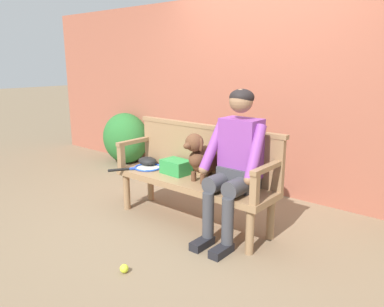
# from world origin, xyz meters

# --- Properties ---
(ground_plane) EXTENTS (40.00, 40.00, 0.00)m
(ground_plane) POSITION_xyz_m (0.00, 0.00, 0.00)
(ground_plane) COLOR #7A664C
(brick_garden_fence) EXTENTS (8.00, 0.30, 2.31)m
(brick_garden_fence) POSITION_xyz_m (0.00, 1.41, 1.15)
(brick_garden_fence) COLOR #9E5642
(brick_garden_fence) RESTS_ON ground
(hedge_bush_mid_left) EXTENTS (0.77, 0.62, 0.77)m
(hedge_bush_mid_left) POSITION_xyz_m (-2.22, 1.07, 0.39)
(hedge_bush_mid_left) COLOR #286B2D
(hedge_bush_mid_left) RESTS_ON ground
(garden_bench) EXTENTS (1.67, 0.47, 0.45)m
(garden_bench) POSITION_xyz_m (0.00, 0.00, 0.39)
(garden_bench) COLOR #93704C
(garden_bench) RESTS_ON ground
(bench_backrest) EXTENTS (1.71, 0.06, 0.50)m
(bench_backrest) POSITION_xyz_m (0.00, 0.21, 0.70)
(bench_backrest) COLOR #93704C
(bench_backrest) RESTS_ON garden_bench
(bench_armrest_left_end) EXTENTS (0.06, 0.47, 0.28)m
(bench_armrest_left_end) POSITION_xyz_m (-0.80, -0.08, 0.65)
(bench_armrest_left_end) COLOR #93704C
(bench_armrest_left_end) RESTS_ON garden_bench
(bench_armrest_right_end) EXTENTS (0.06, 0.47, 0.28)m
(bench_armrest_right_end) POSITION_xyz_m (0.80, -0.08, 0.65)
(bench_armrest_right_end) COLOR #93704C
(bench_armrest_right_end) RESTS_ON garden_bench
(person_seated) EXTENTS (0.56, 0.64, 1.32)m
(person_seated) POSITION_xyz_m (0.49, -0.01, 0.72)
(person_seated) COLOR black
(person_seated) RESTS_ON ground
(dog_on_bench) EXTENTS (0.26, 0.47, 0.47)m
(dog_on_bench) POSITION_xyz_m (0.12, 0.02, 0.68)
(dog_on_bench) COLOR brown
(dog_on_bench) RESTS_ON garden_bench
(tennis_racket) EXTENTS (0.42, 0.56, 0.03)m
(tennis_racket) POSITION_xyz_m (-0.61, -0.04, 0.46)
(tennis_racket) COLOR blue
(tennis_racket) RESTS_ON garden_bench
(baseball_glove) EXTENTS (0.22, 0.18, 0.09)m
(baseball_glove) POSITION_xyz_m (-0.68, 0.07, 0.49)
(baseball_glove) COLOR black
(baseball_glove) RESTS_ON garden_bench
(sports_bag) EXTENTS (0.29, 0.22, 0.14)m
(sports_bag) POSITION_xyz_m (-0.24, 0.03, 0.52)
(sports_bag) COLOR #2D8E42
(sports_bag) RESTS_ON garden_bench
(tennis_ball) EXTENTS (0.07, 0.07, 0.07)m
(tennis_ball) POSITION_xyz_m (0.19, -1.02, 0.03)
(tennis_ball) COLOR #CCDB33
(tennis_ball) RESTS_ON ground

